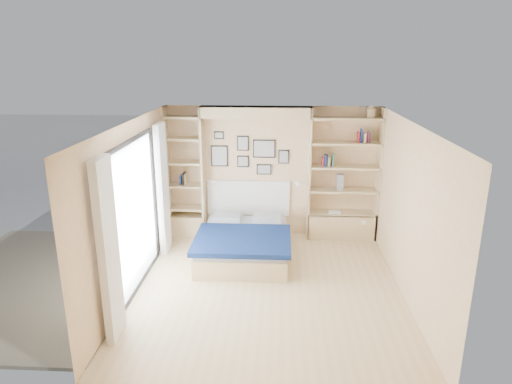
{
  "coord_description": "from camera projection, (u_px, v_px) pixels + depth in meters",
  "views": [
    {
      "loc": [
        0.16,
        -6.21,
        3.42
      ],
      "look_at": [
        -0.23,
        0.9,
        1.25
      ],
      "focal_mm": 32.0,
      "sensor_mm": 36.0,
      "label": 1
    }
  ],
  "objects": [
    {
      "name": "bed",
      "position": [
        244.0,
        242.0,
        7.95
      ],
      "size": [
        1.6,
        2.11,
        1.07
      ],
      "color": "tan",
      "rests_on": "ground"
    },
    {
      "name": "ground",
      "position": [
        268.0,
        288.0,
        6.94
      ],
      "size": [
        4.5,
        4.5,
        0.0
      ],
      "primitive_type": "plane",
      "color": "tan",
      "rests_on": "ground"
    },
    {
      "name": "reading_lamps",
      "position": [
        256.0,
        182.0,
        8.54
      ],
      "size": [
        1.92,
        0.12,
        0.15
      ],
      "color": "silver",
      "rests_on": "ground"
    },
    {
      "name": "room_shell",
      "position": [
        249.0,
        191.0,
        8.09
      ],
      "size": [
        4.5,
        4.5,
        4.5
      ],
      "color": "#DEB986",
      "rests_on": "ground"
    },
    {
      "name": "photo_gallery",
      "position": [
        248.0,
        154.0,
        8.61
      ],
      "size": [
        1.48,
        0.02,
        0.82
      ],
      "color": "black",
      "rests_on": "ground"
    },
    {
      "name": "deck_chair",
      "position": [
        102.0,
        233.0,
        8.17
      ],
      "size": [
        0.56,
        0.78,
        0.71
      ],
      "rotation": [
        0.0,
        0.0,
        0.21
      ],
      "color": "tan",
      "rests_on": "ground"
    },
    {
      "name": "shelf_decor",
      "position": [
        329.0,
        153.0,
        8.37
      ],
      "size": [
        3.59,
        0.23,
        2.03
      ],
      "color": "#A51E1E",
      "rests_on": "ground"
    },
    {
      "name": "deck",
      "position": [
        38.0,
        282.0,
        7.12
      ],
      "size": [
        3.2,
        4.0,
        0.05
      ],
      "primitive_type": "cube",
      "color": "#6F6652",
      "rests_on": "ground"
    }
  ]
}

